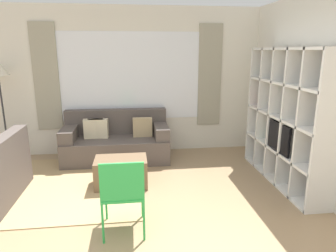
# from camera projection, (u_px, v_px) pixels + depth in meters

# --- Properties ---
(wall_back) EXTENTS (6.02, 0.11, 2.70)m
(wall_back) POSITION_uv_depth(u_px,v_px,m) (131.00, 81.00, 5.59)
(wall_back) COLOR silver
(wall_back) RESTS_ON ground_plane
(wall_right) EXTENTS (0.07, 4.39, 2.70)m
(wall_right) POSITION_uv_depth(u_px,v_px,m) (302.00, 91.00, 4.31)
(wall_right) COLOR silver
(wall_right) RESTS_ON ground_plane
(area_rug) EXTENTS (2.05, 2.21, 0.01)m
(area_rug) POSITION_uv_depth(u_px,v_px,m) (71.00, 184.00, 4.40)
(area_rug) COLOR tan
(area_rug) RESTS_ON ground_plane
(shelving_unit) EXTENTS (0.38, 1.96, 1.96)m
(shelving_unit) POSITION_uv_depth(u_px,v_px,m) (288.00, 118.00, 4.33)
(shelving_unit) COLOR #515660
(shelving_unit) RESTS_ON ground_plane
(couch_main) EXTENTS (1.84, 0.83, 0.87)m
(couch_main) POSITION_uv_depth(u_px,v_px,m) (116.00, 142.00, 5.38)
(couch_main) COLOR #564C47
(couch_main) RESTS_ON ground_plane
(ottoman) EXTENTS (0.74, 0.47, 0.41)m
(ottoman) POSITION_uv_depth(u_px,v_px,m) (121.00, 172.00, 4.34)
(ottoman) COLOR brown
(ottoman) RESTS_ON ground_plane
(folding_chair) EXTENTS (0.44, 0.46, 0.86)m
(folding_chair) POSITION_uv_depth(u_px,v_px,m) (123.00, 190.00, 3.10)
(folding_chair) COLOR green
(folding_chair) RESTS_ON ground_plane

